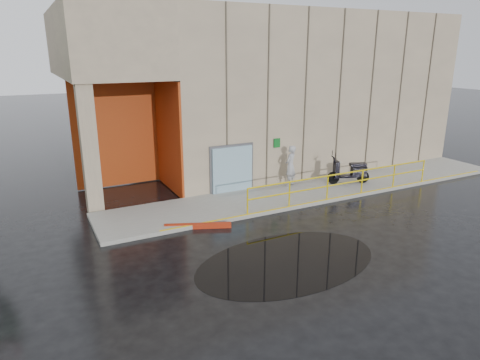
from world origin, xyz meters
name	(u,v)px	position (x,y,z in m)	size (l,w,h in m)	color
ground	(306,246)	(0.00, 0.00, 0.00)	(120.00, 120.00, 0.00)	black
sidewalk	(320,189)	(4.00, 4.50, 0.07)	(20.00, 3.00, 0.15)	gray
building	(270,86)	(5.10, 10.98, 4.21)	(20.00, 10.17, 8.00)	gray
guardrail	(345,184)	(4.25, 3.15, 0.68)	(9.56, 0.06, 1.03)	yellow
person	(290,166)	(2.93, 5.41, 1.09)	(0.69, 0.45, 1.88)	#9C9CA0
scooter	(350,165)	(5.58, 4.45, 1.04)	(2.05, 1.29, 1.55)	black
red_curb	(198,226)	(-2.60, 3.01, 0.09)	(2.40, 0.18, 0.18)	#9E250E
puddle	(287,261)	(-1.12, -0.60, 0.00)	(5.99, 3.68, 0.01)	black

